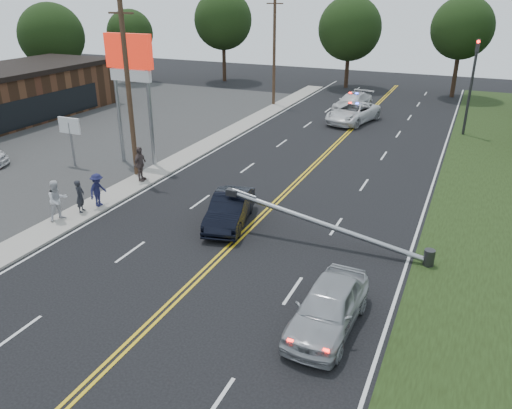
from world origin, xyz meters
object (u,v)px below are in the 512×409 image
at_px(fallen_streetlight, 336,228).
at_px(emergency_b, 353,102).
at_px(utility_pole_mid, 129,91).
at_px(pylon_sign, 130,68).
at_px(emergency_a, 353,113).
at_px(traffic_signal, 472,79).
at_px(bystander_d, 140,164).
at_px(bystander_c, 98,190).
at_px(bystander_b, 58,200).
at_px(crashed_sedan, 230,209).
at_px(utility_pole_far, 274,51).
at_px(waiting_sedan, 328,307).
at_px(bystander_a, 80,196).
at_px(small_sign, 70,130).

height_order(fallen_streetlight, emergency_b, fallen_streetlight).
distance_m(utility_pole_mid, emergency_b, 24.25).
distance_m(pylon_sign, emergency_a, 19.80).
bearing_deg(pylon_sign, fallen_streetlight, -22.22).
height_order(traffic_signal, bystander_d, traffic_signal).
bearing_deg(traffic_signal, emergency_b, 154.91).
bearing_deg(bystander_c, fallen_streetlight, -87.73).
relative_size(traffic_signal, bystander_d, 3.51).
relative_size(emergency_a, bystander_b, 2.96).
height_order(crashed_sedan, emergency_b, emergency_b).
bearing_deg(emergency_b, utility_pole_far, -166.08).
distance_m(waiting_sedan, bystander_c, 14.38).
bearing_deg(fallen_streetlight, utility_pole_mid, 163.36).
relative_size(traffic_signal, waiting_sedan, 1.52).
bearing_deg(bystander_a, traffic_signal, -55.33).
bearing_deg(pylon_sign, bystander_c, -70.01).
bearing_deg(bystander_d, utility_pole_far, -3.78).
bearing_deg(small_sign, emergency_b, 61.20).
xyz_separation_m(pylon_sign, bystander_c, (2.45, -6.74, -5.01)).
distance_m(utility_pole_far, bystander_b, 29.12).
xyz_separation_m(emergency_a, bystander_c, (-7.54, -23.03, 0.17)).
height_order(pylon_sign, small_sign, pylon_sign).
height_order(pylon_sign, bystander_c, pylon_sign).
xyz_separation_m(pylon_sign, emergency_a, (10.00, 16.30, -5.17)).
bearing_deg(utility_pole_mid, small_sign, 180.00).
relative_size(waiting_sedan, emergency_b, 0.84).
xyz_separation_m(emergency_a, bystander_d, (-7.78, -19.09, 0.30)).
bearing_deg(utility_pole_mid, bystander_d, -41.18).
relative_size(emergency_a, bystander_c, 3.41).
distance_m(emergency_a, emergency_b, 4.45).
height_order(waiting_sedan, bystander_a, bystander_a).
xyz_separation_m(traffic_signal, bystander_b, (-16.96, -24.84, -3.09)).
distance_m(utility_pole_mid, crashed_sedan, 9.96).
bearing_deg(utility_pole_far, waiting_sedan, -65.07).
bearing_deg(bystander_d, waiting_sedan, -128.65).
bearing_deg(waiting_sedan, emergency_b, 104.42).
relative_size(utility_pole_far, waiting_sedan, 2.15).
bearing_deg(bystander_c, pylon_sign, 18.81).
relative_size(crashed_sedan, bystander_b, 2.28).
bearing_deg(bystander_b, small_sign, 58.41).
distance_m(small_sign, bystander_a, 8.13).
distance_m(bystander_c, bystander_d, 3.95).
bearing_deg(traffic_signal, fallen_streetlight, -100.59).
height_order(pylon_sign, emergency_b, pylon_sign).
bearing_deg(crashed_sedan, utility_pole_far, 94.58).
bearing_deg(emergency_a, utility_pole_far, 170.75).
distance_m(emergency_b, bystander_c, 28.11).
xyz_separation_m(utility_pole_mid, bystander_c, (1.15, -4.74, -4.10)).
bearing_deg(emergency_a, bystander_d, -98.35).
distance_m(pylon_sign, traffic_signal, 24.75).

